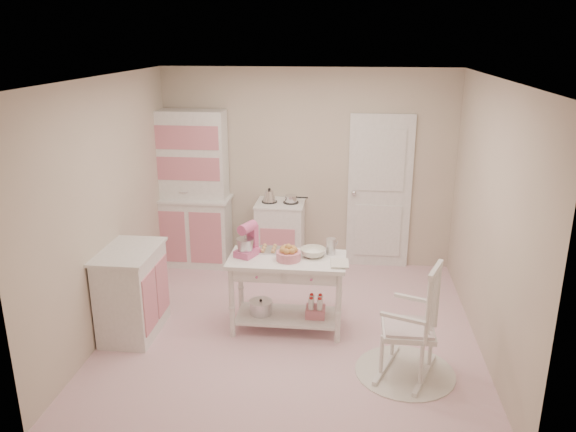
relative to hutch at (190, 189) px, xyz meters
The scene contains 14 objects.
room_shell 2.34m from the hutch, 47.41° to the right, with size 3.84×3.84×2.62m.
door 2.48m from the hutch, ahead, with size 0.82×0.05×2.04m, color white.
hutch is the anchor object (origin of this frame).
stove 1.33m from the hutch, ahead, with size 0.62×0.57×0.92m, color white.
base_cabinet 1.99m from the hutch, 93.13° to the right, with size 0.54×0.84×0.92m, color white.
lace_rug 3.69m from the hutch, 41.64° to the right, with size 0.92×0.92×0.01m, color white.
rocking_chair 3.58m from the hutch, 41.64° to the right, with size 0.48×0.72×1.10m, color white.
work_table 2.30m from the hutch, 48.18° to the right, with size 1.20×0.60×0.80m, color white.
stand_mixer 1.94m from the hutch, 57.09° to the right, with size 0.20×0.28×0.34m, color #D0588B.
cookie_tray 1.99m from the hutch, 47.94° to the right, with size 0.34×0.24×0.02m, color silver.
bread_basket 2.27m from the hutch, 48.64° to the right, with size 0.25×0.25×0.09m, color pink.
mixing_bowl 2.34m from the hutch, 42.10° to the right, with size 0.26×0.26×0.08m, color silver.
metal_pitcher 2.42m from the hutch, 37.83° to the right, with size 0.10×0.10×0.17m, color silver.
recipe_book 2.62m from the hutch, 42.56° to the right, with size 0.18×0.24×0.02m, color silver.
Camera 1 is at (0.55, -5.28, 2.98)m, focal length 35.00 mm.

